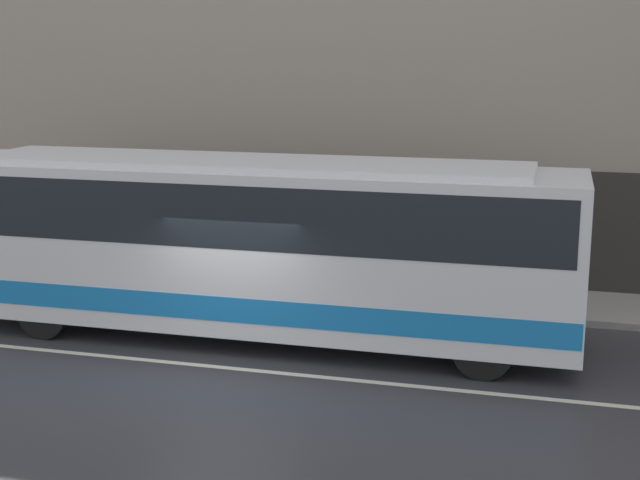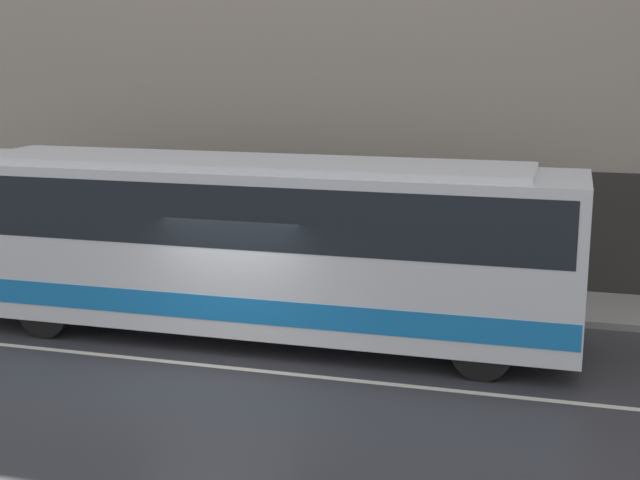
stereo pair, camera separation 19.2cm
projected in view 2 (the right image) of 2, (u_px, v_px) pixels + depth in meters
The scene contains 6 objects.
ground_plane at pixel (223, 367), 15.42m from camera, with size 60.00×60.00×0.00m, color #333338.
sidewalk at pixel (308, 288), 20.29m from camera, with size 60.00×2.37×0.14m.
building_facade at pixel (324, 0), 20.19m from camera, with size 60.00×0.35×13.38m.
lane_stripe at pixel (223, 367), 15.42m from camera, with size 54.00×0.14×0.01m.
transit_bus at pixel (248, 238), 16.72m from camera, with size 12.26×2.57×3.41m.
pedestrian_waiting at pixel (259, 244), 20.72m from camera, with size 0.36×0.36×1.74m.
Camera 2 is at (5.60, -13.60, 5.41)m, focal length 50.00 mm.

